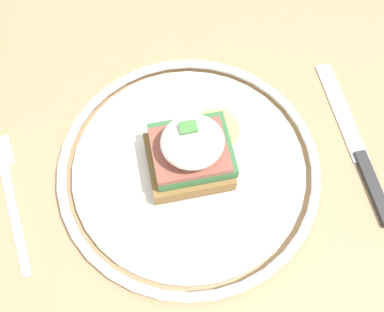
% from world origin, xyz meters
% --- Properties ---
extents(ground_plane, '(6.00, 6.00, 0.00)m').
position_xyz_m(ground_plane, '(0.00, 0.00, 0.00)').
color(ground_plane, gray).
extents(dining_table, '(0.82, 0.91, 0.76)m').
position_xyz_m(dining_table, '(0.00, 0.00, 0.63)').
color(dining_table, tan).
rests_on(dining_table, ground_plane).
extents(plate, '(0.27, 0.27, 0.02)m').
position_xyz_m(plate, '(0.04, 0.02, 0.77)').
color(plate, silver).
rests_on(plate, dining_table).
extents(sandwich, '(0.10, 0.10, 0.08)m').
position_xyz_m(sandwich, '(0.04, 0.02, 0.81)').
color(sandwich, olive).
rests_on(sandwich, plate).
extents(fork, '(0.04, 0.16, 0.00)m').
position_xyz_m(fork, '(-0.15, 0.03, 0.76)').
color(fork, silver).
rests_on(fork, dining_table).
extents(knife, '(0.02, 0.20, 0.01)m').
position_xyz_m(knife, '(0.22, 0.01, 0.76)').
color(knife, '#2D2D2D').
rests_on(knife, dining_table).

